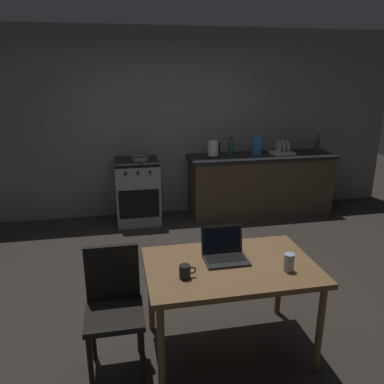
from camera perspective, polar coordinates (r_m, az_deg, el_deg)
ground_plane at (r=3.93m, az=1.54°, el=-14.28°), size 12.00×12.00×0.00m
back_wall at (r=5.74m, az=-0.62°, el=10.10°), size 6.40×0.10×2.66m
kitchen_counter at (r=5.87m, az=10.03°, el=1.20°), size 2.16×0.64×0.90m
stove_oven at (r=5.49m, az=-8.08°, el=0.12°), size 0.60×0.62×0.90m
dining_table at (r=2.90m, az=5.69°, el=-11.88°), size 1.24×0.81×0.72m
chair at (r=2.85m, az=-11.53°, el=-15.62°), size 0.40×0.40×0.91m
laptop at (r=2.92m, az=4.87°, el=-9.06°), size 0.32×0.26×0.22m
electric_kettle at (r=5.52m, az=3.15°, el=6.39°), size 0.19×0.16×0.24m
bottle at (r=6.06m, az=18.15°, el=6.72°), size 0.07×0.07×0.28m
frying_pan at (r=5.35m, az=-7.71°, el=4.91°), size 0.24×0.41×0.05m
coffee_mug at (r=2.66m, az=-1.02°, el=-11.72°), size 0.12×0.08×0.09m
drinking_glass at (r=2.83m, az=14.20°, el=-10.10°), size 0.07×0.07×0.13m
cereal_box at (r=5.73m, az=9.57°, el=6.83°), size 0.13×0.05×0.28m
dish_rack at (r=5.88m, az=13.22°, el=5.97°), size 0.34×0.26×0.21m
bottle_b at (r=5.67m, az=5.82°, el=6.71°), size 0.08×0.08×0.26m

